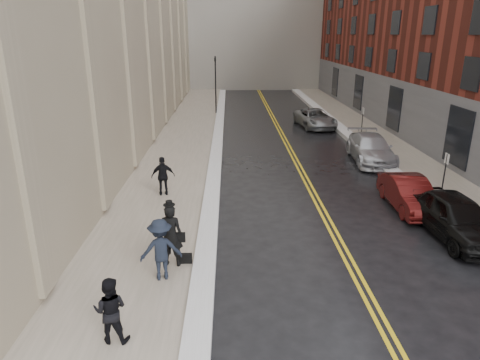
{
  "coord_description": "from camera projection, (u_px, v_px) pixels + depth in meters",
  "views": [
    {
      "loc": [
        -1.38,
        -9.32,
        7.04
      ],
      "look_at": [
        -0.98,
        6.57,
        1.6
      ],
      "focal_mm": 32.0,
      "sensor_mm": 36.0,
      "label": 1
    }
  ],
  "objects": [
    {
      "name": "pedestrian_c",
      "position": [
        163.0,
        176.0,
        19.08
      ],
      "size": [
        1.1,
        0.63,
        1.76
      ],
      "primitive_type": "imported",
      "rotation": [
        0.0,
        0.0,
        3.35
      ],
      "color": "black",
      "rests_on": "sidewalk_left"
    },
    {
      "name": "sidewalk_right",
      "position": [
        397.0,
        153.0,
        26.45
      ],
      "size": [
        3.0,
        64.0,
        0.15
      ],
      "primitive_type": "cube",
      "color": "gray",
      "rests_on": "ground"
    },
    {
      "name": "pedestrian_main",
      "position": [
        171.0,
        235.0,
        13.15
      ],
      "size": [
        0.79,
        0.57,
        2.03
      ],
      "primitive_type": "imported",
      "rotation": [
        0.0,
        0.0,
        3.03
      ],
      "color": "black",
      "rests_on": "sidewalk_left"
    },
    {
      "name": "lane_stripe_a",
      "position": [
        291.0,
        155.0,
        26.32
      ],
      "size": [
        0.12,
        64.0,
        0.01
      ],
      "primitive_type": "cube",
      "color": "gold",
      "rests_on": "ground"
    },
    {
      "name": "sidewalk_left",
      "position": [
        179.0,
        154.0,
        26.14
      ],
      "size": [
        4.0,
        64.0,
        0.15
      ],
      "primitive_type": "cube",
      "color": "gray",
      "rests_on": "ground"
    },
    {
      "name": "snow_ridge_left",
      "position": [
        216.0,
        153.0,
        26.17
      ],
      "size": [
        0.7,
        60.8,
        0.26
      ],
      "primitive_type": "cube",
      "color": "white",
      "rests_on": "ground"
    },
    {
      "name": "ground",
      "position": [
        284.0,
        319.0,
        11.13
      ],
      "size": [
        160.0,
        160.0,
        0.0
      ],
      "primitive_type": "plane",
      "color": "black",
      "rests_on": "ground"
    },
    {
      "name": "car_silver_near",
      "position": [
        371.0,
        149.0,
        24.74
      ],
      "size": [
        2.49,
        5.37,
        1.52
      ],
      "primitive_type": "imported",
      "rotation": [
        0.0,
        0.0,
        -0.07
      ],
      "color": "#B6B8BF",
      "rests_on": "ground"
    },
    {
      "name": "lane_stripe_b",
      "position": [
        295.0,
        155.0,
        26.33
      ],
      "size": [
        0.12,
        64.0,
        0.01
      ],
      "primitive_type": "cube",
      "color": "gold",
      "rests_on": "ground"
    },
    {
      "name": "pedestrian_a",
      "position": [
        110.0,
        310.0,
        9.9
      ],
      "size": [
        0.83,
        0.66,
        1.66
      ],
      "primitive_type": "imported",
      "rotation": [
        0.0,
        0.0,
        3.1
      ],
      "color": "black",
      "rests_on": "sidewalk_left"
    },
    {
      "name": "parking_sign_far",
      "position": [
        362.0,
        120.0,
        29.8
      ],
      "size": [
        0.06,
        0.35,
        2.23
      ],
      "color": "black",
      "rests_on": "ground"
    },
    {
      "name": "car_black",
      "position": [
        456.0,
        217.0,
        15.43
      ],
      "size": [
        2.12,
        4.73,
        1.58
      ],
      "primitive_type": "imported",
      "rotation": [
        0.0,
        0.0,
        0.06
      ],
      "color": "black",
      "rests_on": "ground"
    },
    {
      "name": "parking_sign_near",
      "position": [
        445.0,
        173.0,
        18.45
      ],
      "size": [
        0.06,
        0.35,
        2.23
      ],
      "color": "black",
      "rests_on": "ground"
    },
    {
      "name": "pedestrian_b",
      "position": [
        161.0,
        249.0,
        12.45
      ],
      "size": [
        1.34,
        0.95,
        1.89
      ],
      "primitive_type": "imported",
      "rotation": [
        0.0,
        0.0,
        3.36
      ],
      "color": "black",
      "rests_on": "sidewalk_left"
    },
    {
      "name": "car_silver_far",
      "position": [
        315.0,
        118.0,
        33.88
      ],
      "size": [
        3.04,
        5.4,
        1.42
      ],
      "primitive_type": "imported",
      "rotation": [
        0.0,
        0.0,
        0.14
      ],
      "color": "gray",
      "rests_on": "ground"
    },
    {
      "name": "snow_ridge_right",
      "position": [
        368.0,
        152.0,
        26.39
      ],
      "size": [
        0.85,
        60.8,
        0.3
      ],
      "primitive_type": "cube",
      "color": "white",
      "rests_on": "ground"
    },
    {
      "name": "car_maroon",
      "position": [
        409.0,
        194.0,
        17.99
      ],
      "size": [
        1.47,
        4.13,
        1.36
      ],
      "primitive_type": "imported",
      "rotation": [
        0.0,
        0.0,
        -0.01
      ],
      "color": "#4C0E0D",
      "rests_on": "ground"
    },
    {
      "name": "traffic_signal",
      "position": [
        216.0,
        80.0,
        38.45
      ],
      "size": [
        0.18,
        0.15,
        5.2
      ],
      "color": "black",
      "rests_on": "ground"
    }
  ]
}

